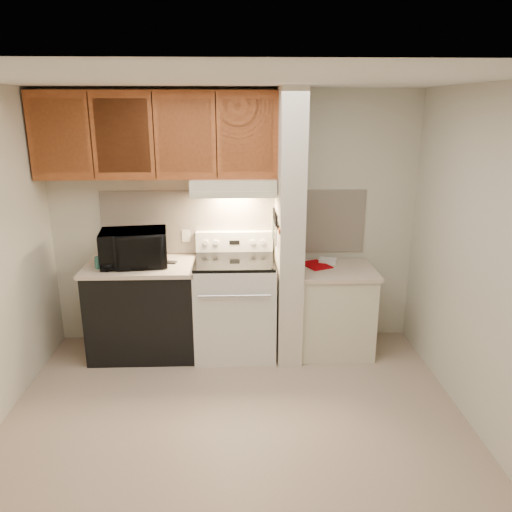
{
  "coord_description": "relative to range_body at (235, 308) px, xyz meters",
  "views": [
    {
      "loc": [
        0.04,
        -3.33,
        2.34
      ],
      "look_at": [
        0.19,
        0.75,
        1.1
      ],
      "focal_mm": 35.0,
      "sensor_mm": 36.0,
      "label": 1
    }
  ],
  "objects": [
    {
      "name": "knife_strip",
      "position": [
        0.39,
        -0.06,
        0.86
      ],
      "size": [
        0.02,
        0.42,
        0.04
      ],
      "primitive_type": "cube",
      "color": "black",
      "rests_on": "partition_pillar"
    },
    {
      "name": "partition_pillar",
      "position": [
        0.51,
        -0.01,
        0.79
      ],
      "size": [
        0.22,
        0.7,
        2.5
      ],
      "primitive_type": "cube",
      "color": "beige",
      "rests_on": "floor"
    },
    {
      "name": "knife_handle_e",
      "position": [
        0.38,
        0.12,
        0.91
      ],
      "size": [
        0.02,
        0.02,
        0.1
      ],
      "primitive_type": "cylinder",
      "color": "black",
      "rests_on": "knife_strip"
    },
    {
      "name": "range_knob_left_outer",
      "position": [
        -0.28,
        0.24,
        0.59
      ],
      "size": [
        0.05,
        0.02,
        0.05
      ],
      "primitive_type": "cylinder",
      "rotation": [
        1.57,
        0.0,
        0.0
      ],
      "color": "silver",
      "rests_on": "range_backguard"
    },
    {
      "name": "range_knob_right_outer",
      "position": [
        0.28,
        0.24,
        0.59
      ],
      "size": [
        0.05,
        0.02,
        0.05
      ],
      "primitive_type": "cylinder",
      "rotation": [
        1.57,
        0.0,
        0.0
      ],
      "color": "silver",
      "rests_on": "range_backguard"
    },
    {
      "name": "hood_lip",
      "position": [
        0.0,
        -0.08,
        1.12
      ],
      "size": [
        0.78,
        0.04,
        0.06
      ],
      "primitive_type": "cube",
      "color": "beige",
      "rests_on": "range_hood"
    },
    {
      "name": "range_body",
      "position": [
        0.0,
        0.0,
        0.0
      ],
      "size": [
        0.76,
        0.65,
        0.92
      ],
      "primitive_type": "cube",
      "color": "silver",
      "rests_on": "floor"
    },
    {
      "name": "knife_blade_d",
      "position": [
        0.38,
        0.03,
        0.76
      ],
      "size": [
        0.01,
        0.04,
        0.16
      ],
      "primitive_type": "cube",
      "color": "silver",
      "rests_on": "knife_strip"
    },
    {
      "name": "right_cab_base",
      "position": [
        0.97,
        -0.01,
        -0.06
      ],
      "size": [
        0.7,
        0.6,
        0.81
      ],
      "primitive_type": "cube",
      "color": "beige",
      "rests_on": "floor"
    },
    {
      "name": "cab_door_a",
      "position": [
        -1.51,
        0.01,
        1.62
      ],
      "size": [
        0.46,
        0.01,
        0.63
      ],
      "primitive_type": "cube",
      "color": "#9A4B23",
      "rests_on": "upper_cabinets"
    },
    {
      "name": "knife_blade_b",
      "position": [
        0.38,
        -0.14,
        0.75
      ],
      "size": [
        0.01,
        0.04,
        0.18
      ],
      "primitive_type": "cube",
      "color": "silver",
      "rests_on": "knife_strip"
    },
    {
      "name": "cab_gap_b",
      "position": [
        -0.69,
        0.01,
        1.62
      ],
      "size": [
        0.01,
        0.01,
        0.73
      ],
      "primitive_type": "cube",
      "color": "black",
      "rests_on": "upper_cabinets"
    },
    {
      "name": "pillar_trim",
      "position": [
        0.39,
        -0.01,
        0.84
      ],
      "size": [
        0.01,
        0.7,
        0.04
      ],
      "primitive_type": "cube",
      "color": "#9A4B23",
      "rests_on": "partition_pillar"
    },
    {
      "name": "outlet",
      "position": [
        -0.48,
        0.32,
        0.64
      ],
      "size": [
        0.08,
        0.01,
        0.12
      ],
      "primitive_type": "cube",
      "color": "beige",
      "rests_on": "backsplash"
    },
    {
      "name": "wall_back",
      "position": [
        0.0,
        0.34,
        0.79
      ],
      "size": [
        3.6,
        2.5,
        0.02
      ],
      "primitive_type": "cube",
      "rotation": [
        1.57,
        0.0,
        0.0
      ],
      "color": "beige",
      "rests_on": "floor"
    },
    {
      "name": "red_folder",
      "position": [
        0.79,
        0.09,
        0.39
      ],
      "size": [
        0.32,
        0.35,
        0.01
      ],
      "primitive_type": "cube",
      "rotation": [
        0.0,
        0.0,
        0.43
      ],
      "color": "#920005",
      "rests_on": "right_countertop"
    },
    {
      "name": "knife_blade_a",
      "position": [
        0.38,
        -0.23,
        0.76
      ],
      "size": [
        0.01,
        0.03,
        0.16
      ],
      "primitive_type": "cube",
      "color": "silver",
      "rests_on": "knife_strip"
    },
    {
      "name": "dishwasher_front",
      "position": [
        -0.88,
        0.01,
        -0.03
      ],
      "size": [
        1.0,
        0.63,
        0.87
      ],
      "primitive_type": "cube",
      "color": "black",
      "rests_on": "floor"
    },
    {
      "name": "cab_gap_c",
      "position": [
        -0.14,
        0.01,
        1.62
      ],
      "size": [
        0.01,
        0.01,
        0.73
      ],
      "primitive_type": "cube",
      "color": "black",
      "rests_on": "upper_cabinets"
    },
    {
      "name": "wall_right",
      "position": [
        1.8,
        -1.16,
        0.79
      ],
      "size": [
        0.02,
        3.0,
        2.5
      ],
      "primitive_type": "cube",
      "color": "beige",
      "rests_on": "floor"
    },
    {
      "name": "upper_cabinets",
      "position": [
        -0.69,
        0.17,
        1.62
      ],
      "size": [
        2.18,
        0.33,
        0.77
      ],
      "primitive_type": "cube",
      "color": "#9A4B23",
      "rests_on": "wall_back"
    },
    {
      "name": "backsplash",
      "position": [
        0.0,
        0.33,
        0.78
      ],
      "size": [
        2.6,
        0.02,
        0.63
      ],
      "primitive_type": "cube",
      "color": "#FDE8D0",
      "rests_on": "wall_back"
    },
    {
      "name": "knife_blade_e",
      "position": [
        0.38,
        0.11,
        0.75
      ],
      "size": [
        0.01,
        0.04,
        0.18
      ],
      "primitive_type": "cube",
      "color": "silver",
      "rests_on": "knife_strip"
    },
    {
      "name": "knife_handle_c",
      "position": [
        0.38,
        -0.06,
        0.91
      ],
      "size": [
        0.02,
        0.02,
        0.1
      ],
      "primitive_type": "cylinder",
      "color": "black",
      "rests_on": "knife_strip"
    },
    {
      "name": "floor",
      "position": [
        0.0,
        -1.16,
        -0.46
      ],
      "size": [
        3.6,
        3.6,
        0.0
      ],
      "primitive_type": "plane",
      "color": "tan",
      "rests_on": "ground"
    },
    {
      "name": "knife_blade_c",
      "position": [
        0.38,
        -0.05,
        0.74
      ],
      "size": [
        0.01,
        0.04,
        0.2
      ],
      "primitive_type": "cube",
      "color": "silver",
      "rests_on": "knife_strip"
    },
    {
      "name": "cooktop",
      "position": [
        0.0,
        0.0,
        0.48
      ],
      "size": [
        0.74,
        0.64,
        0.03
      ],
      "primitive_type": "cube",
      "color": "black",
      "rests_on": "range_body"
    },
    {
      "name": "cab_door_d",
      "position": [
        0.13,
        0.01,
        1.62
      ],
      "size": [
        0.46,
        0.01,
        0.63
      ],
      "primitive_type": "cube",
      "color": "#9A4B23",
      "rests_on": "upper_cabinets"
    },
    {
      "name": "range_display",
      "position": [
        0.0,
        0.24,
        0.59
      ],
      "size": [
        0.1,
        0.01,
        0.04
      ],
      "primitive_type": "cube",
      "color": "black",
      "rests_on": "range_backguard"
    },
    {
      "name": "knife_handle_a",
      "position": [
        0.38,
        -0.23,
        0.91
      ],
      "size": [
        0.02,
        0.02,
        0.1
      ],
      "primitive_type": "cylinder",
      "color": "black",
      "rests_on": "knife_strip"
    },
    {
      "name": "oven_handle",
      "position": [
        0.0,
        -0.35,
        0.26
      ],
      "size": [
        0.65,
        0.02,
        0.02
      ],
      "primitive_type": "cylinder",
      "rotation": [
        0.0,
        1.57,
        0.0
      ],
      "color": "silver",
      "rests_on": "range_body"
    },
    {
      "name": "range_backguard",
      "position": [
        0.0,
        0.28,
        0.59
      ],
      "size": [
        0.76,
        0.08,
        0.2
      ],
      "primitive_type": "cube",
      "color": "silver",
      "rests_on": "range_body"
    },
    {
      "name": "cab_door_b",
      "position": [
        -0.96,
        0.01,
        1.62
      ],
      "size": [
        0.46,
        0.01,
        0.63
      ],
      "primitive_type": "cube",
      "color": "#9A4B23",
      "rests_on": "upper_cabinets"
    },
    {
      "name": "cab_door_c",
      "position": [
        -0.42,
        0.01,
        1.62
      ],
      "size": [
        0.46,
        0.01,
        0.63
      ],
      "primitive_type": "cube",
      "color": "#9A4B23",
      "rests_on": "upper_cabinets"
    },
    {
      "name": "range_hood",
      "position": [
        0.0,
        0.12,
        1.17
      ],
      "size": [
        0.78,
        0.44,
        0.15
      ],
      "primitive_type": "cube",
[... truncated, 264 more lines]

